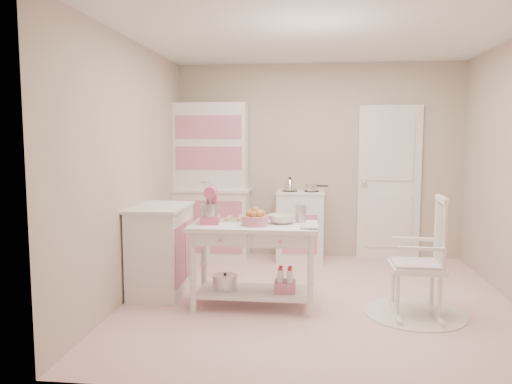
# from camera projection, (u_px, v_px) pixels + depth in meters

# --- Properties ---
(room_shell) EXTENTS (3.84, 3.84, 2.62)m
(room_shell) POSITION_uv_depth(u_px,v_px,m) (320.00, 134.00, 4.82)
(room_shell) COLOR pink
(room_shell) RESTS_ON ground
(door) EXTENTS (0.82, 0.05, 2.04)m
(door) POSITION_uv_depth(u_px,v_px,m) (389.00, 182.00, 6.64)
(door) COLOR white
(door) RESTS_ON ground
(hutch) EXTENTS (1.06, 0.50, 2.08)m
(hutch) POSITION_uv_depth(u_px,v_px,m) (211.00, 181.00, 6.69)
(hutch) COLOR white
(hutch) RESTS_ON ground
(stove) EXTENTS (0.62, 0.57, 0.92)m
(stove) POSITION_uv_depth(u_px,v_px,m) (300.00, 226.00, 6.57)
(stove) COLOR white
(stove) RESTS_ON ground
(base_cabinet) EXTENTS (0.54, 0.84, 0.92)m
(base_cabinet) POSITION_uv_depth(u_px,v_px,m) (161.00, 250.00, 5.18)
(base_cabinet) COLOR white
(base_cabinet) RESTS_ON ground
(lace_rug) EXTENTS (0.92, 0.92, 0.01)m
(lace_rug) POSITION_uv_depth(u_px,v_px,m) (414.00, 313.00, 4.59)
(lace_rug) COLOR white
(lace_rug) RESTS_ON ground
(rocking_chair) EXTENTS (0.51, 0.74, 1.10)m
(rocking_chair) POSITION_uv_depth(u_px,v_px,m) (417.00, 256.00, 4.53)
(rocking_chair) COLOR white
(rocking_chair) RESTS_ON ground
(work_table) EXTENTS (1.20, 0.60, 0.80)m
(work_table) POSITION_uv_depth(u_px,v_px,m) (254.00, 265.00, 4.77)
(work_table) COLOR white
(work_table) RESTS_ON ground
(stand_mixer) EXTENTS (0.22, 0.29, 0.34)m
(stand_mixer) POSITION_uv_depth(u_px,v_px,m) (211.00, 206.00, 4.77)
(stand_mixer) COLOR #D75A83
(stand_mixer) RESTS_ON work_table
(cookie_tray) EXTENTS (0.34, 0.24, 0.02)m
(cookie_tray) POSITION_uv_depth(u_px,v_px,m) (241.00, 220.00, 4.92)
(cookie_tray) COLOR silver
(cookie_tray) RESTS_ON work_table
(bread_basket) EXTENTS (0.25, 0.25, 0.09)m
(bread_basket) POSITION_uv_depth(u_px,v_px,m) (255.00, 220.00, 4.67)
(bread_basket) COLOR pink
(bread_basket) RESTS_ON work_table
(mixing_bowl) EXTENTS (0.27, 0.27, 0.08)m
(mixing_bowl) POSITION_uv_depth(u_px,v_px,m) (282.00, 219.00, 4.77)
(mixing_bowl) COLOR silver
(mixing_bowl) RESTS_ON work_table
(metal_pitcher) EXTENTS (0.10, 0.10, 0.17)m
(metal_pitcher) POSITION_uv_depth(u_px,v_px,m) (301.00, 214.00, 4.83)
(metal_pitcher) COLOR silver
(metal_pitcher) RESTS_ON work_table
(recipe_book) EXTENTS (0.18, 0.23, 0.02)m
(recipe_book) POSITION_uv_depth(u_px,v_px,m) (301.00, 226.00, 4.56)
(recipe_book) COLOR silver
(recipe_book) RESTS_ON work_table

